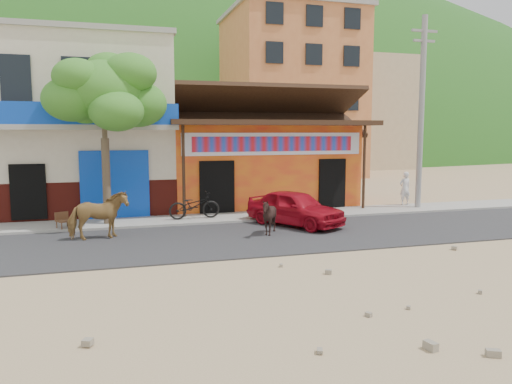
% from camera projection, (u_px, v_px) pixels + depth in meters
% --- Properties ---
extents(ground, '(120.00, 120.00, 0.00)m').
position_uv_depth(ground, '(286.00, 256.00, 13.45)').
color(ground, '#9E825B').
rests_on(ground, ground).
extents(road, '(60.00, 5.00, 0.04)m').
position_uv_depth(road, '(259.00, 237.00, 15.82)').
color(road, '#28282B').
rests_on(road, ground).
extents(sidewalk, '(60.00, 2.00, 0.12)m').
position_uv_depth(sidewalk, '(233.00, 218.00, 19.15)').
color(sidewalk, gray).
rests_on(sidewalk, ground).
extents(dance_club, '(8.00, 6.00, 3.60)m').
position_uv_depth(dance_club, '(253.00, 165.00, 23.31)').
color(dance_club, orange).
rests_on(dance_club, ground).
extents(cafe_building, '(7.00, 6.00, 7.00)m').
position_uv_depth(cafe_building, '(83.00, 128.00, 20.99)').
color(cafe_building, beige).
rests_on(cafe_building, ground).
extents(apartment_front, '(9.00, 9.00, 12.00)m').
position_uv_depth(apartment_front, '(290.00, 97.00, 38.11)').
color(apartment_front, '#CC723F').
rests_on(apartment_front, ground).
extents(apartment_rear, '(8.00, 8.00, 10.00)m').
position_uv_depth(apartment_rear, '(358.00, 114.00, 46.49)').
color(apartment_rear, tan).
rests_on(apartment_rear, ground).
extents(hillside, '(100.00, 40.00, 24.00)m').
position_uv_depth(hillside, '(135.00, 76.00, 78.61)').
color(hillside, '#194C14').
rests_on(hillside, ground).
extents(tree, '(3.00, 3.00, 6.00)m').
position_uv_depth(tree, '(105.00, 138.00, 17.29)').
color(tree, '#2D721E').
rests_on(tree, sidewalk).
extents(utility_pole, '(0.24, 0.24, 8.00)m').
position_uv_depth(utility_pole, '(421.00, 113.00, 20.98)').
color(utility_pole, gray).
rests_on(utility_pole, sidewalk).
extents(cow_tan, '(1.87, 1.08, 1.48)m').
position_uv_depth(cow_tan, '(98.00, 216.00, 15.31)').
color(cow_tan, olive).
rests_on(cow_tan, road).
extents(cow_dark, '(1.31, 1.23, 1.18)m').
position_uv_depth(cow_dark, '(269.00, 217.00, 16.02)').
color(cow_dark, black).
rests_on(cow_dark, road).
extents(red_car, '(3.15, 3.94, 1.26)m').
position_uv_depth(red_car, '(295.00, 208.00, 17.62)').
color(red_car, '#A60B1B').
rests_on(red_car, road).
extents(scooter, '(1.93, 0.76, 1.00)m').
position_uv_depth(scooter, '(194.00, 205.00, 18.53)').
color(scooter, black).
rests_on(scooter, sidewalk).
extents(pedestrian, '(0.56, 0.38, 1.47)m').
position_uv_depth(pedestrian, '(405.00, 188.00, 21.98)').
color(pedestrian, white).
rests_on(pedestrian, sidewalk).
extents(cafe_chair_right, '(0.63, 0.63, 0.99)m').
position_uv_depth(cafe_chair_right, '(64.00, 213.00, 16.72)').
color(cafe_chair_right, '#4E361A').
rests_on(cafe_chair_right, sidewalk).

